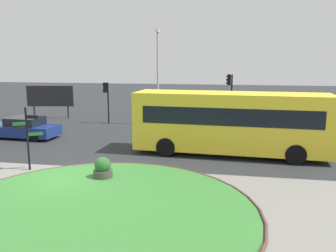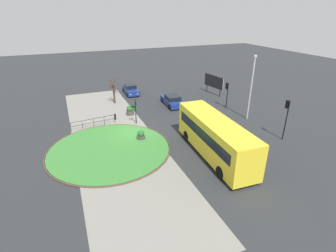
{
  "view_description": "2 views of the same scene",
  "coord_description": "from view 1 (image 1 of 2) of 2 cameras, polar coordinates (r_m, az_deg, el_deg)",
  "views": [
    {
      "loc": [
        6.87,
        -13.22,
        4.98
      ],
      "look_at": [
        3.98,
        2.92,
        1.88
      ],
      "focal_mm": 37.41,
      "sensor_mm": 36.0,
      "label": 1
    },
    {
      "loc": [
        23.32,
        -5.83,
        11.59
      ],
      "look_at": [
        2.72,
        2.67,
        1.45
      ],
      "focal_mm": 27.4,
      "sensor_mm": 36.0,
      "label": 2
    }
  ],
  "objects": [
    {
      "name": "bus_yellow",
      "position": [
        18.73,
        10.1,
        0.66
      ],
      "size": [
        10.21,
        3.03,
        3.3
      ],
      "rotation": [
        0.0,
        0.0,
        3.09
      ],
      "color": "yellow",
      "rests_on": "ground"
    },
    {
      "name": "car_far_lane",
      "position": [
        24.49,
        -22.47,
        -0.34
      ],
      "size": [
        4.59,
        2.09,
        1.37
      ],
      "rotation": [
        0.0,
        0.0,
        3.09
      ],
      "color": "navy",
      "rests_on": "ground"
    },
    {
      "name": "planter_near_signpost",
      "position": [
        15.14,
        -10.57,
        -6.96
      ],
      "size": [
        0.81,
        0.81,
        0.97
      ],
      "color": "#47423D",
      "rests_on": "ground"
    },
    {
      "name": "sidewalk_paving",
      "position": [
        13.93,
        -20.61,
        -10.91
      ],
      "size": [
        32.0,
        7.67,
        0.02
      ],
      "primitive_type": "cube",
      "color": "gray",
      "rests_on": "ground"
    },
    {
      "name": "lamppost_tall",
      "position": [
        27.01,
        -1.67,
        8.42
      ],
      "size": [
        0.32,
        0.32,
        7.24
      ],
      "color": "#B7B7BC",
      "rests_on": "ground"
    },
    {
      "name": "billboard_left",
      "position": [
        31.91,
        -18.64,
        4.56
      ],
      "size": [
        4.02,
        0.71,
        2.82
      ],
      "rotation": [
        0.0,
        0.0,
        0.14
      ],
      "color": "black",
      "rests_on": "ground"
    },
    {
      "name": "signpost_directional",
      "position": [
        16.99,
        -21.91,
        -1.31
      ],
      "size": [
        1.03,
        0.84,
        2.92
      ],
      "color": "black",
      "rests_on": "ground"
    },
    {
      "name": "traffic_light_far",
      "position": [
        26.36,
        10.05,
        5.98
      ],
      "size": [
        0.49,
        0.26,
        3.95
      ],
      "rotation": [
        0.0,
        0.0,
        3.14
      ],
      "color": "black",
      "rests_on": "ground"
    },
    {
      "name": "traffic_light_near",
      "position": [
        28.06,
        -10.05,
        5.24
      ],
      "size": [
        0.49,
        0.28,
        3.25
      ],
      "rotation": [
        0.0,
        0.0,
        3.23
      ],
      "color": "black",
      "rests_on": "ground"
    },
    {
      "name": "grass_island",
      "position": [
        12.13,
        -11.9,
        -13.52
      ],
      "size": [
        10.79,
        10.79,
        0.1
      ],
      "primitive_type": "cylinder",
      "color": "#387A33",
      "rests_on": "ground"
    },
    {
      "name": "ground",
      "position": [
        15.71,
        -16.57,
        -8.25
      ],
      "size": [
        120.0,
        120.0,
        0.0
      ],
      "primitive_type": "plane",
      "color": "#282B2D"
    },
    {
      "name": "grass_kerb_ring",
      "position": [
        12.13,
        -11.9,
        -13.5
      ],
      "size": [
        11.1,
        11.1,
        0.11
      ],
      "primitive_type": "torus",
      "color": "brown",
      "rests_on": "ground"
    }
  ]
}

